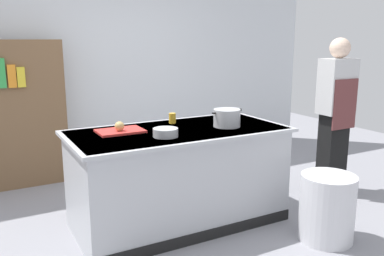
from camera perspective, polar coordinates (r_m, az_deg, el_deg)
The scene contains 12 objects.
ground_plane at distance 3.98m, azimuth -1.83°, elevation -12.98°, with size 10.00×10.00×0.00m, color gray.
back_wall at distance 5.56m, azimuth -11.92°, elevation 10.01°, with size 6.40×0.12×3.00m, color silver.
counter_island at distance 3.80m, azimuth -1.87°, elevation -6.63°, with size 1.98×0.98×0.90m.
cutting_board at distance 3.63m, azimuth -10.04°, elevation -0.42°, with size 0.40×0.28×0.02m, color red.
onion at distance 3.58m, azimuth -10.14°, elevation 0.25°, with size 0.08×0.08×0.08m, color tan.
stock_pot at distance 3.81m, azimuth 4.91°, elevation 1.42°, with size 0.32×0.25×0.16m.
sauce_pan at distance 4.22m, azimuth 5.68°, elevation 2.06°, with size 0.21×0.15×0.10m.
mixing_bowl at distance 3.41m, azimuth -3.73°, elevation -0.63°, with size 0.21×0.21×0.07m, color #B7BABF.
juice_cup at distance 3.95m, azimuth -2.77°, elevation 1.38°, with size 0.07×0.07×0.10m, color yellow.
trash_bin at distance 3.72m, azimuth 18.41°, elevation -10.57°, with size 0.47×0.47×0.58m, color silver.
person_chef at distance 4.74m, azimuth 19.48°, elevation 2.08°, with size 0.38×0.25×1.72m.
bookshelf at distance 5.10m, azimuth -23.54°, elevation 1.75°, with size 1.10×0.31×1.70m.
Camera 1 is at (-1.61, -3.21, 1.70)m, focal length 38.01 mm.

